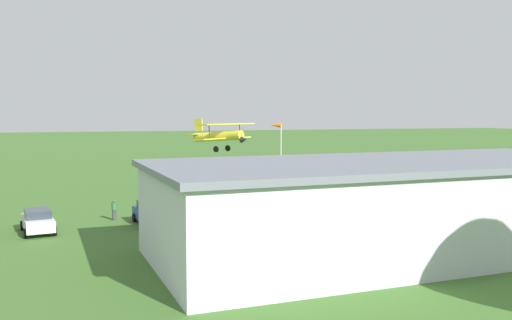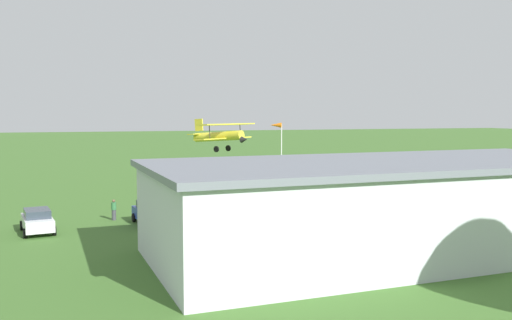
{
  "view_description": "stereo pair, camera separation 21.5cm",
  "coord_description": "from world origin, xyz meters",
  "views": [
    {
      "loc": [
        21.08,
        57.16,
        8.06
      ],
      "look_at": [
        5.34,
        9.14,
        3.83
      ],
      "focal_mm": 39.11,
      "sensor_mm": 36.0,
      "label": 1
    },
    {
      "loc": [
        20.87,
        57.23,
        8.06
      ],
      "look_at": [
        5.34,
        9.14,
        3.83
      ],
      "focal_mm": 39.11,
      "sensor_mm": 36.0,
      "label": 2
    }
  ],
  "objects": [
    {
      "name": "hangar",
      "position": [
        3.33,
        29.21,
        2.7
      ],
      "size": [
        29.1,
        13.58,
        5.38
      ],
      "color": "silver",
      "rests_on": "ground_plane"
    },
    {
      "name": "windsock",
      "position": [
        -0.87,
        -2.4,
        6.16
      ],
      "size": [
        1.47,
        1.16,
        7.04
      ],
      "color": "silver",
      "rests_on": "ground_plane"
    },
    {
      "name": "car_white",
      "position": [
        23.53,
        17.26,
        0.84
      ],
      "size": [
        2.52,
        4.45,
        1.6
      ],
      "color": "white",
      "rests_on": "ground_plane"
    },
    {
      "name": "biplane",
      "position": [
        6.5,
        0.66,
        5.82
      ],
      "size": [
        7.36,
        7.21,
        3.45
      ],
      "color": "yellow"
    },
    {
      "name": "person_at_fence_line",
      "position": [
        -11.8,
        12.8,
        0.76
      ],
      "size": [
        0.51,
        0.51,
        1.54
      ],
      "color": "#3F3F47",
      "rests_on": "ground_plane"
    },
    {
      "name": "person_near_hangar_door",
      "position": [
        18.31,
        14.24,
        0.78
      ],
      "size": [
        0.53,
        0.53,
        1.57
      ],
      "color": "#3F3F47",
      "rests_on": "ground_plane"
    },
    {
      "name": "car_blue",
      "position": [
        15.83,
        16.74,
        0.87
      ],
      "size": [
        2.51,
        4.58,
        1.69
      ],
      "color": "#23389E",
      "rests_on": "ground_plane"
    },
    {
      "name": "ground_plane",
      "position": [
        0.0,
        0.0,
        0.0
      ],
      "size": [
        400.0,
        400.0,
        0.0
      ],
      "primitive_type": "plane",
      "color": "#3D6628"
    },
    {
      "name": "person_walking_on_apron",
      "position": [
        -8.64,
        16.17,
        0.77
      ],
      "size": [
        0.54,
        0.54,
        1.56
      ],
      "color": "#B23333",
      "rests_on": "ground_plane"
    },
    {
      "name": "person_watching_takeoff",
      "position": [
        12.21,
        14.14,
        0.77
      ],
      "size": [
        0.45,
        0.45,
        1.55
      ],
      "color": "#72338C",
      "rests_on": "ground_plane"
    },
    {
      "name": "person_by_parked_cars",
      "position": [
        -4.83,
        13.71,
        0.85
      ],
      "size": [
        0.5,
        0.5,
        1.71
      ],
      "color": "navy",
      "rests_on": "ground_plane"
    }
  ]
}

